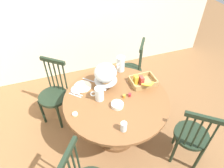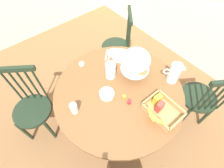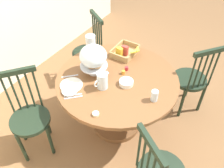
{
  "view_description": "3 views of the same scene",
  "coord_description": "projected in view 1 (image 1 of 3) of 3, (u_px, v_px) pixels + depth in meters",
  "views": [
    {
      "loc": [
        -0.65,
        -1.36,
        2.43
      ],
      "look_at": [
        -0.07,
        0.32,
        0.84
      ],
      "focal_mm": 32.09,
      "sensor_mm": 36.0,
      "label": 1
    },
    {
      "loc": [
        0.57,
        -0.44,
        2.08
      ],
      "look_at": [
        -0.17,
        0.17,
        0.74
      ],
      "focal_mm": 26.92,
      "sensor_mm": 36.0,
      "label": 2
    },
    {
      "loc": [
        -1.62,
        -0.73,
        2.32
      ],
      "look_at": [
        -0.17,
        0.17,
        0.74
      ],
      "focal_mm": 38.16,
      "sensor_mm": 36.0,
      "label": 3
    }
  ],
  "objects": [
    {
      "name": "orange_juice_pitcher",
      "position": [
        99.0,
        94.0,
        2.28
      ],
      "size": [
        0.19,
        0.1,
        0.17
      ],
      "color": "silver",
      "rests_on": "dining_table"
    },
    {
      "name": "china_plate_small",
      "position": [
        77.0,
        90.0,
        2.43
      ],
      "size": [
        0.15,
        0.15,
        0.01
      ],
      "primitive_type": "cylinder",
      "color": "white",
      "rests_on": "china_plate_large"
    },
    {
      "name": "ground_plane",
      "position": [
        124.0,
        143.0,
        2.73
      ],
      "size": [
        10.0,
        10.0,
        0.0
      ],
      "primitive_type": "plane",
      "color": "brown"
    },
    {
      "name": "china_plate_large",
      "position": [
        83.0,
        86.0,
        2.49
      ],
      "size": [
        0.22,
        0.22,
        0.01
      ],
      "primitive_type": "cylinder",
      "color": "white",
      "rests_on": "dining_table"
    },
    {
      "name": "jam_jar_strawberry",
      "position": [
        130.0,
        95.0,
        2.36
      ],
      "size": [
        0.04,
        0.04,
        0.04
      ],
      "primitive_type": "cylinder",
      "color": "#B7282D",
      "rests_on": "dining_table"
    },
    {
      "name": "pastry_stand_with_dome",
      "position": [
        106.0,
        74.0,
        2.38
      ],
      "size": [
        0.28,
        0.28,
        0.34
      ],
      "color": "silver",
      "rests_on": "dining_table"
    },
    {
      "name": "soup_spoon",
      "position": [
        88.0,
        80.0,
        2.59
      ],
      "size": [
        0.13,
        0.13,
        0.01
      ],
      "primitive_type": "cube",
      "rotation": [
        0.0,
        0.0,
        8.64
      ],
      "color": "silver",
      "rests_on": "dining_table"
    },
    {
      "name": "wall_back",
      "position": [
        85.0,
        1.0,
        3.16
      ],
      "size": [
        4.8,
        0.06,
        2.6
      ],
      "primitive_type": "cube",
      "color": "silver",
      "rests_on": "ground_plane"
    },
    {
      "name": "cereal_basket",
      "position": [
        143.0,
        82.0,
        2.5
      ],
      "size": [
        0.32,
        0.3,
        0.12
      ],
      "color": "tan",
      "rests_on": "dining_table"
    },
    {
      "name": "windsor_chair_near_window",
      "position": [
        191.0,
        137.0,
        2.29
      ],
      "size": [
        0.47,
        0.47,
        0.97
      ],
      "color": "#1E2D1E",
      "rests_on": "ground_plane"
    },
    {
      "name": "milk_pitcher",
      "position": [
        121.0,
        64.0,
        2.68
      ],
      "size": [
        0.16,
        0.14,
        0.21
      ],
      "color": "silver",
      "rests_on": "dining_table"
    },
    {
      "name": "cereal_bowl",
      "position": [
        117.0,
        105.0,
        2.24
      ],
      "size": [
        0.14,
        0.14,
        0.04
      ],
      "primitive_type": "cylinder",
      "color": "white",
      "rests_on": "dining_table"
    },
    {
      "name": "dining_table",
      "position": [
        116.0,
        110.0,
        2.48
      ],
      "size": [
        1.24,
        1.24,
        0.74
      ],
      "color": "brown",
      "rests_on": "ground_plane"
    },
    {
      "name": "drinking_glass",
      "position": [
        124.0,
        127.0,
        1.98
      ],
      "size": [
        0.06,
        0.06,
        0.11
      ],
      "primitive_type": "cylinder",
      "color": "silver",
      "rests_on": "dining_table"
    },
    {
      "name": "dinner_fork",
      "position": [
        75.0,
        95.0,
        2.38
      ],
      "size": [
        0.13,
        0.13,
        0.01
      ],
      "primitive_type": "cube",
      "rotation": [
        0.0,
        0.0,
        8.64
      ],
      "color": "silver",
      "rests_on": "dining_table"
    },
    {
      "name": "table_knife",
      "position": [
        76.0,
        94.0,
        2.4
      ],
      "size": [
        0.13,
        0.13,
        0.01
      ],
      "primitive_type": "cube",
      "rotation": [
        0.0,
        0.0,
        8.64
      ],
      "color": "silver",
      "rests_on": "dining_table"
    },
    {
      "name": "windsor_chair_facing_door",
      "position": [
        54.0,
        95.0,
        2.79
      ],
      "size": [
        0.47,
        0.47,
        0.97
      ],
      "color": "#1E2D1E",
      "rests_on": "ground_plane"
    },
    {
      "name": "windsor_chair_by_cabinet",
      "position": [
        131.0,
        71.0,
        3.2
      ],
      "size": [
        0.46,
        0.46,
        0.97
      ],
      "color": "#1E2D1E",
      "rests_on": "ground_plane"
    },
    {
      "name": "butter_dish",
      "position": [
        75.0,
        114.0,
        2.15
      ],
      "size": [
        0.06,
        0.06,
        0.02
      ],
      "primitive_type": "cylinder",
      "color": "beige",
      "rests_on": "dining_table"
    },
    {
      "name": "jam_jar_apricot",
      "position": [
        124.0,
        96.0,
        2.34
      ],
      "size": [
        0.04,
        0.04,
        0.04
      ],
      "primitive_type": "cylinder",
      "color": "orange",
      "rests_on": "dining_table"
    }
  ]
}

